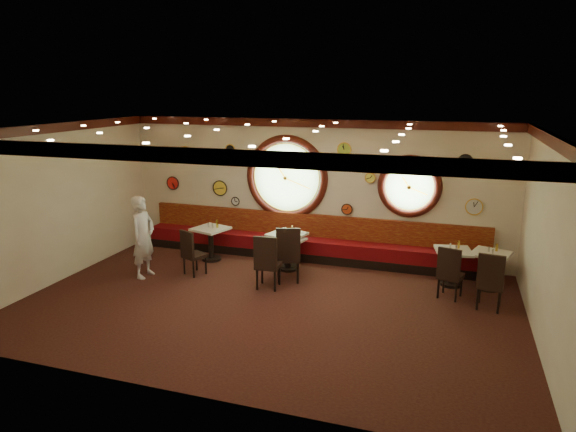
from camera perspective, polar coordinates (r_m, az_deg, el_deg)
The scene contains 55 objects.
floor at distance 9.58m, azimuth -2.32°, elevation -9.79°, with size 9.00×6.00×0.00m, color black.
ceiling at distance 8.79m, azimuth -2.53°, elevation 9.66°, with size 9.00×6.00×0.02m, color gold.
wall_back at distance 11.85m, azimuth 2.64°, elevation 2.97°, with size 9.00×0.02×3.20m, color beige.
wall_front at distance 6.46m, azimuth -11.78°, elevation -6.83°, with size 9.00×0.02×3.20m, color beige.
wall_left at distance 11.40m, azimuth -24.15°, elevation 1.31°, with size 0.02×6.00×3.20m, color beige.
wall_right at distance 8.64m, azimuth 26.85°, elevation -2.74°, with size 0.02×6.00×3.20m, color beige.
molding_back at distance 11.60m, azimuth 2.65°, elevation 10.27°, with size 9.00×0.10×0.18m, color #3A0F0A.
molding_front at distance 6.14m, azimuth -12.25°, elevation 6.62°, with size 9.00×0.10×0.18m, color #3A0F0A.
molding_left at distance 11.16m, azimuth -24.74°, elevation 8.87°, with size 0.10×6.00×0.18m, color #3A0F0A.
molding_right at distance 8.36m, azimuth 27.65°, elevation 7.25°, with size 0.10×6.00×0.18m, color #3A0F0A.
banquette_base at distance 11.97m, azimuth 2.20°, elevation -4.34°, with size 8.00×0.55×0.20m, color black.
banquette_seat at distance 11.89m, azimuth 2.21°, elevation -3.19°, with size 8.00×0.55×0.30m, color #5A070D.
banquette_back at distance 11.98m, azimuth 2.52°, elevation -1.07°, with size 8.00×0.10×0.55m, color #61070C.
porthole_left_glass at distance 11.97m, azimuth -0.13°, elevation 4.32°, with size 1.66×1.66×0.02m, color #83BA70.
porthole_left_frame at distance 11.95m, azimuth -0.16°, elevation 4.31°, with size 1.98×1.98×0.18m, color #3A0F0A.
porthole_left_ring at distance 11.92m, azimuth -0.20°, elevation 4.28°, with size 1.61×1.61×0.03m, color gold.
porthole_right_glass at distance 11.43m, azimuth 13.35°, elevation 3.22°, with size 1.10×1.10×0.02m, color #83BA70.
porthole_right_frame at distance 11.42m, azimuth 13.34°, elevation 3.21°, with size 1.38×1.38×0.18m, color #3A0F0A.
porthole_right_ring at distance 11.39m, azimuth 13.33°, elevation 3.18°, with size 1.09×1.09×0.03m, color gold.
wall_clock_0 at distance 11.49m, azimuth 6.27°, elevation 7.36°, with size 0.30×0.30×0.03m, color #9ABD3B.
wall_clock_1 at distance 12.35m, azimuth -6.42°, elevation 7.35°, with size 0.24×0.24×0.03m, color black.
wall_clock_2 at distance 12.62m, azimuth -7.55°, elevation 3.09°, with size 0.36×0.36×0.03m, color yellow.
wall_clock_3 at distance 13.22m, azimuth -12.66°, elevation 3.58°, with size 0.32×0.32×0.03m, color red.
wall_clock_4 at distance 12.90m, azimuth -11.31°, elevation 7.00°, with size 0.26×0.26×0.03m, color #82CF29.
wall_clock_5 at distance 11.70m, azimuth 6.58°, elevation 0.75°, with size 0.24×0.24×0.03m, color #D54619.
wall_clock_6 at distance 12.52m, azimuth -5.85°, elevation 1.65°, with size 0.20×0.20×0.03m, color silver.
wall_clock_7 at distance 11.44m, azimuth 19.97°, elevation 0.97°, with size 0.34×0.34×0.03m, color silver.
wall_clock_8 at distance 11.27m, azimuth 19.10°, elevation 5.78°, with size 0.28×0.28×0.03m, color black.
wall_clock_9 at distance 11.47m, azimuth 9.14°, elevation 4.22°, with size 0.22×0.22×0.03m, color #F0F652.
table_a at distance 11.91m, azimuth -8.57°, elevation -2.62°, with size 0.87×0.87×0.77m.
table_b at distance 11.17m, azimuth 0.03°, elevation -3.86°, with size 0.74×0.74×0.69m.
table_c at distance 11.31m, azimuth -0.12°, elevation -3.34°, with size 0.89×0.89×0.78m.
table_d at distance 10.80m, azimuth 17.81°, elevation -4.99°, with size 0.80×0.80×0.75m.
table_e at distance 10.86m, azimuth 21.51°, elevation -5.19°, with size 0.86×0.86×0.75m.
chair_a at distance 11.00m, azimuth -10.74°, elevation -3.70°, with size 0.55×0.55×0.61m.
chair_b at distance 10.40m, azimuth 0.04°, elevation -3.89°, with size 0.61×0.61×0.72m.
chair_c at distance 10.05m, azimuth -2.37°, elevation -4.77°, with size 0.50×0.50×0.68m.
chair_d at distance 10.07m, azimuth 17.54°, elevation -5.70°, with size 0.53×0.53×0.63m.
chair_e at distance 9.79m, azimuth 21.58°, elevation -6.42°, with size 0.50×0.50×0.66m.
condiment_a_salt at distance 11.86m, azimuth -8.83°, elevation -1.00°, with size 0.04×0.04×0.11m, color silver.
condiment_b_salt at distance 11.13m, azimuth -0.34°, elevation -2.28°, with size 0.03×0.03×0.10m, color silver.
condiment_c_salt at distance 11.31m, azimuth -0.28°, elevation -1.54°, with size 0.04×0.04×0.10m, color #BABABE.
condiment_d_salt at distance 10.80m, azimuth 17.59°, elevation -3.15°, with size 0.04×0.04×0.10m, color silver.
condiment_a_pepper at distance 11.77m, azimuth -8.39°, elevation -1.09°, with size 0.04×0.04×0.11m, color silver.
condiment_b_pepper at distance 11.00m, azimuth 0.14°, elevation -2.50°, with size 0.03×0.03×0.09m, color silver.
condiment_c_pepper at distance 11.17m, azimuth -0.33°, elevation -1.76°, with size 0.03×0.03×0.09m, color silver.
condiment_d_pepper at distance 10.64m, azimuth 18.20°, elevation -3.42°, with size 0.04×0.04×0.11m, color silver.
condiment_a_bottle at distance 11.81m, azimuth -7.87°, elevation -0.85°, with size 0.06×0.06×0.18m, color gold.
condiment_b_bottle at distance 11.12m, azimuth 0.40°, elevation -2.09°, with size 0.05×0.05×0.17m, color orange.
condiment_c_bottle at distance 11.30m, azimuth 0.48°, elevation -1.46°, with size 0.04×0.04×0.14m, color orange.
condiment_d_bottle at distance 10.82m, azimuth 18.43°, elevation -3.02°, with size 0.05×0.05×0.16m, color yellow.
condiment_e_salt at distance 10.79m, azimuth 21.42°, elevation -3.46°, with size 0.04×0.04×0.10m, color silver.
condiment_e_pepper at distance 10.70m, azimuth 21.80°, elevation -3.69°, with size 0.03×0.03×0.09m, color silver.
condiment_e_bottle at distance 10.89m, azimuth 22.18°, elevation -3.25°, with size 0.05×0.05×0.15m, color gold.
waiter at distance 11.08m, azimuth -15.78°, elevation -2.25°, with size 0.63×0.41×1.72m, color silver.
Camera 1 is at (3.07, -8.21, 3.87)m, focal length 32.00 mm.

